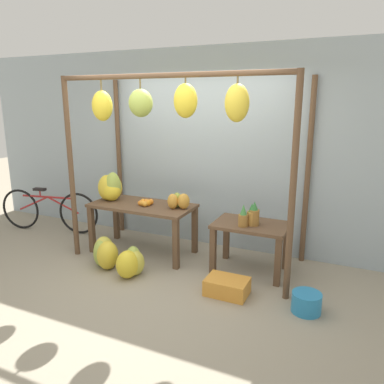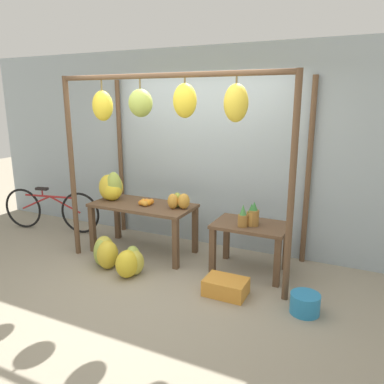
% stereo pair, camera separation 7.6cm
% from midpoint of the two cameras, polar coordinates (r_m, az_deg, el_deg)
% --- Properties ---
extents(ground_plane, '(20.00, 20.00, 0.00)m').
position_cam_midpoint_polar(ground_plane, '(4.56, -4.86, -13.50)').
color(ground_plane, gray).
extents(shop_wall_back, '(8.00, 0.08, 2.80)m').
position_cam_midpoint_polar(shop_wall_back, '(5.38, 2.62, 6.49)').
color(shop_wall_back, '#99A8B2').
rests_on(shop_wall_back, ground_plane).
extents(stall_awning, '(2.95, 1.24, 2.38)m').
position_cam_midpoint_polar(stall_awning, '(4.44, -2.58, 10.14)').
color(stall_awning, brown).
rests_on(stall_awning, ground_plane).
extents(display_table_main, '(1.42, 0.68, 0.70)m').
position_cam_midpoint_polar(display_table_main, '(5.20, -7.06, -2.97)').
color(display_table_main, brown).
rests_on(display_table_main, ground_plane).
extents(display_table_side, '(0.90, 0.59, 0.62)m').
position_cam_midpoint_polar(display_table_side, '(4.67, 9.36, -6.31)').
color(display_table_side, brown).
rests_on(display_table_side, ground_plane).
extents(banana_pile_on_table, '(0.39, 0.42, 0.41)m').
position_cam_midpoint_polar(banana_pile_on_table, '(5.42, -11.71, 0.63)').
color(banana_pile_on_table, '#9EB247').
rests_on(banana_pile_on_table, display_table_main).
extents(orange_pile, '(0.18, 0.20, 0.09)m').
position_cam_midpoint_polar(orange_pile, '(5.09, -6.53, -1.58)').
color(orange_pile, orange).
rests_on(orange_pile, display_table_main).
extents(pineapple_cluster, '(0.23, 0.21, 0.30)m').
position_cam_midpoint_polar(pineapple_cluster, '(4.52, 9.26, -3.67)').
color(pineapple_cluster, '#B27F38').
rests_on(pineapple_cluster, display_table_side).
extents(banana_pile_ground_left, '(0.45, 0.44, 0.38)m').
position_cam_midpoint_polar(banana_pile_ground_left, '(4.98, -12.68, -8.98)').
color(banana_pile_ground_left, gold).
rests_on(banana_pile_ground_left, ground_plane).
extents(banana_pile_ground_right, '(0.34, 0.41, 0.36)m').
position_cam_midpoint_polar(banana_pile_ground_right, '(4.68, -8.86, -10.55)').
color(banana_pile_ground_right, gold).
rests_on(banana_pile_ground_right, ground_plane).
extents(fruit_crate_white, '(0.46, 0.32, 0.18)m').
position_cam_midpoint_polar(fruit_crate_white, '(4.26, 5.69, -14.17)').
color(fruit_crate_white, orange).
rests_on(fruit_crate_white, ground_plane).
extents(blue_bucket, '(0.30, 0.30, 0.21)m').
position_cam_midpoint_polar(blue_bucket, '(4.09, 17.36, -15.92)').
color(blue_bucket, teal).
rests_on(blue_bucket, ground_plane).
extents(parked_bicycle, '(1.70, 0.37, 0.71)m').
position_cam_midpoint_polar(parked_bicycle, '(6.50, -20.40, -2.52)').
color(parked_bicycle, black).
rests_on(parked_bicycle, ground_plane).
extents(papaya_pile, '(0.31, 0.23, 0.21)m').
position_cam_midpoint_polar(papaya_pile, '(4.90, -1.62, -1.36)').
color(papaya_pile, gold).
rests_on(papaya_pile, display_table_main).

